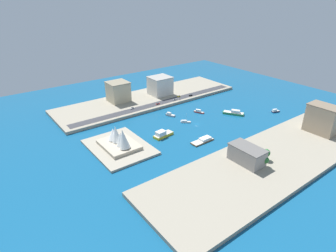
{
  "coord_description": "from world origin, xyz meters",
  "views": [
    {
      "loc": [
        -198.97,
        187.37,
        127.32
      ],
      "look_at": [
        11.14,
        29.76,
        1.74
      ],
      "focal_mm": 30.21,
      "sensor_mm": 36.0,
      "label": 1
    }
  ],
  "objects": [
    {
      "name": "ground_plane",
      "position": [
        0.0,
        0.0,
        0.0
      ],
      "size": [
        440.0,
        440.0,
        0.0
      ],
      "primitive_type": "plane",
      "color": "#145684"
    },
    {
      "name": "quay_west",
      "position": [
        -91.71,
        0.0,
        1.63
      ],
      "size": [
        70.0,
        240.0,
        3.25
      ],
      "primitive_type": "cube",
      "color": "#9E937F",
      "rests_on": "ground_plane"
    },
    {
      "name": "quay_east",
      "position": [
        91.71,
        0.0,
        1.63
      ],
      "size": [
        70.0,
        240.0,
        3.25
      ],
      "primitive_type": "cube",
      "color": "#9E937F",
      "rests_on": "ground_plane"
    },
    {
      "name": "peninsula_point",
      "position": [
        3.6,
        90.13,
        1.0
      ],
      "size": [
        62.94,
        47.54,
        2.0
      ],
      "primitive_type": "cube",
      "color": "#A89E89",
      "rests_on": "ground_plane"
    },
    {
      "name": "road_strip",
      "position": [
        66.95,
        0.0,
        3.33
      ],
      "size": [
        11.28,
        228.0,
        0.15
      ],
      "primitive_type": "cube",
      "color": "#38383D",
      "rests_on": "quay_east"
    },
    {
      "name": "ferry_green_doubledeck",
      "position": [
        -6.04,
        -51.4,
        1.87
      ],
      "size": [
        23.5,
        18.28,
        5.41
      ],
      "color": "#2D8C4C",
      "rests_on": "ground_plane"
    },
    {
      "name": "ferry_yellow_fast",
      "position": [
        -1.85,
        46.0,
        2.52
      ],
      "size": [
        9.96,
        22.6,
        6.61
      ],
      "color": "yellow",
      "rests_on": "ground_plane"
    },
    {
      "name": "sailboat_small_white",
      "position": [
        9.83,
        7.48,
        1.14
      ],
      "size": [
        9.22,
        10.1,
        10.12
      ],
      "color": "white",
      "rests_on": "ground_plane"
    },
    {
      "name": "patrol_launch_navy",
      "position": [
        -30.85,
        -95.05,
        1.41
      ],
      "size": [
        6.13,
        11.06,
        3.84
      ],
      "color": "#1E284C",
      "rests_on": "ground_plane"
    },
    {
      "name": "yacht_sleek_gray",
      "position": [
        33.9,
        9.61,
        1.37
      ],
      "size": [
        12.2,
        7.43,
        3.84
      ],
      "color": "#999EA3",
      "rests_on": "ground_plane"
    },
    {
      "name": "tugboat_red",
      "position": [
        21.36,
        -22.47,
        1.48
      ],
      "size": [
        12.69,
        7.76,
        3.86
      ],
      "color": "red",
      "rests_on": "ground_plane"
    },
    {
      "name": "barge_flat_brown",
      "position": [
        -32.65,
        21.32,
        1.27
      ],
      "size": [
        8.51,
        24.28,
        3.32
      ],
      "color": "brown",
      "rests_on": "ground_plane"
    },
    {
      "name": "apartment_midrise_tan",
      "position": [
        -90.76,
        -78.26,
        17.05
      ],
      "size": [
        28.59,
        18.38,
        27.54
      ],
      "color": "tan",
      "rests_on": "quay_west"
    },
    {
      "name": "carpark_squat_concrete",
      "position": [
        -82.77,
        21.95,
        10.22
      ],
      "size": [
        28.61,
        15.83,
        13.88
      ],
      "color": "gray",
      "rests_on": "quay_west"
    },
    {
      "name": "office_block_beige",
      "position": [
        103.69,
        37.13,
        15.51
      ],
      "size": [
        24.15,
        24.57,
        24.44
      ],
      "color": "#C6B793",
      "rests_on": "quay_east"
    },
    {
      "name": "hotel_broad_white",
      "position": [
        94.46,
        -19.65,
        14.98
      ],
      "size": [
        25.12,
        27.53,
        23.38
      ],
      "color": "silver",
      "rests_on": "quay_east"
    },
    {
      "name": "sedan_silver",
      "position": [
        64.54,
        -20.74,
        4.16
      ],
      "size": [
        2.0,
        4.99,
        1.52
      ],
      "color": "black",
      "rests_on": "road_strip"
    },
    {
      "name": "taxi_yellow_cab",
      "position": [
        69.99,
        -32.09,
        4.15
      ],
      "size": [
        1.87,
        4.3,
        1.51
      ],
      "color": "black",
      "rests_on": "road_strip"
    },
    {
      "name": "suv_black",
      "position": [
        64.1,
        -47.07,
        4.25
      ],
      "size": [
        2.14,
        5.2,
        1.74
      ],
      "color": "black",
      "rests_on": "road_strip"
    },
    {
      "name": "van_white",
      "position": [
        70.55,
        37.19,
        4.21
      ],
      "size": [
        2.05,
        4.83,
        1.66
      ],
      "color": "black",
      "rests_on": "road_strip"
    },
    {
      "name": "pickup_red",
      "position": [
        64.83,
        4.92,
        4.14
      ],
      "size": [
        1.99,
        4.99,
        1.5
      ],
      "color": "black",
      "rests_on": "road_strip"
    },
    {
      "name": "traffic_light_waterfront",
      "position": [
        59.94,
        -25.04,
        7.59
      ],
      "size": [
        0.36,
        0.36,
        6.5
      ],
      "color": "black",
      "rests_on": "quay_east"
    },
    {
      "name": "opera_landmark",
      "position": [
        3.42,
        90.13,
        8.7
      ],
      "size": [
        36.21,
        28.27,
        20.66
      ],
      "color": "#BCAD93",
      "rests_on": "peninsula_point"
    },
    {
      "name": "park_tree_cluster",
      "position": [
        -90.52,
        12.88,
        9.3
      ],
      "size": [
        15.1,
        20.86,
        9.76
      ],
      "color": "brown",
      "rests_on": "quay_west"
    }
  ]
}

